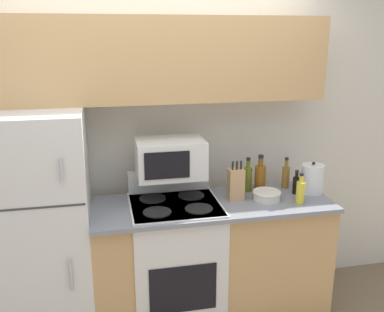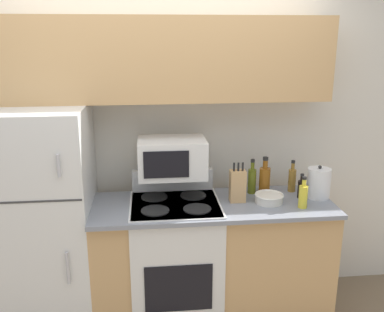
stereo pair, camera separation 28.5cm
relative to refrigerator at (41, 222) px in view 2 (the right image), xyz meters
name	(u,v)px [view 2 (the right image)]	position (x,y,z in m)	size (l,w,h in m)	color
wall_back	(159,141)	(0.84, 0.38, 0.47)	(8.00, 0.05, 2.55)	silver
lower_cabinets	(212,261)	(1.20, -0.06, -0.34)	(1.68, 0.60, 0.93)	tan
refrigerator	(41,222)	(0.00, 0.00, 0.00)	(0.71, 0.71, 1.61)	silver
upper_cabinets	(158,59)	(0.84, 0.18, 1.09)	(2.39, 0.34, 0.57)	tan
stove	(176,262)	(0.93, -0.07, -0.32)	(0.62, 0.58, 1.10)	silver
microwave	(172,158)	(0.92, 0.04, 0.43)	(0.47, 0.33, 0.26)	silver
knife_block	(238,186)	(1.37, -0.06, 0.24)	(0.11, 0.08, 0.29)	tan
bowl	(269,198)	(1.59, -0.11, 0.16)	(0.20, 0.20, 0.06)	silver
bottle_soy_sauce	(301,188)	(1.84, -0.04, 0.19)	(0.05, 0.05, 0.18)	black
bottle_whiskey	(265,179)	(1.60, 0.07, 0.23)	(0.08, 0.08, 0.28)	brown
bottle_vinegar	(292,179)	(1.82, 0.09, 0.22)	(0.06, 0.06, 0.24)	olive
bottle_cooking_spray	(303,196)	(1.79, -0.22, 0.21)	(0.06, 0.06, 0.22)	gold
bottle_olive_oil	(252,180)	(1.51, 0.09, 0.23)	(0.06, 0.06, 0.26)	#5B6619
kettle	(319,183)	(1.96, -0.04, 0.23)	(0.16, 0.16, 0.24)	white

